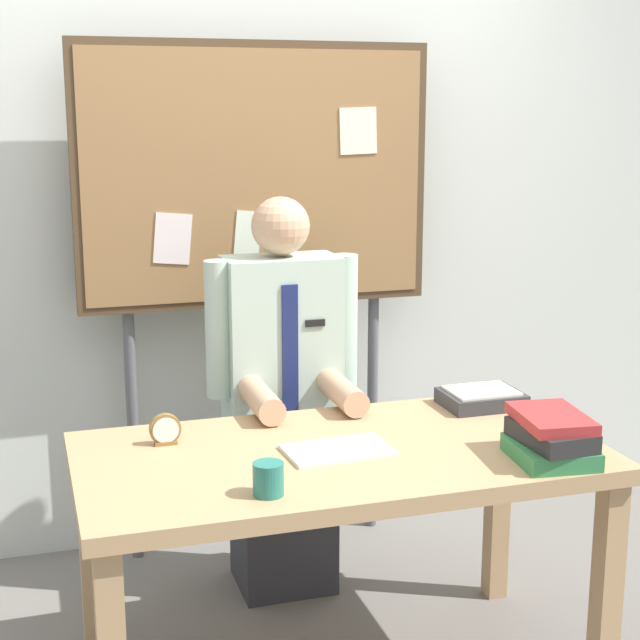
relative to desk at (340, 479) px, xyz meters
The scene contains 9 objects.
back_wall 1.40m from the desk, 90.00° to the left, with size 6.40×0.08×2.70m, color silver.
desk is the anchor object (origin of this frame).
person 0.64m from the desk, 90.00° to the left, with size 0.55×0.56×1.44m.
bulletin_board 1.29m from the desk, 90.00° to the left, with size 1.35×0.09×1.98m.
book_stack 0.63m from the desk, 25.55° to the right, with size 0.24×0.29×0.14m.
open_notebook 0.10m from the desk, 123.66° to the right, with size 0.31×0.19×0.01m, color silver.
desk_clock 0.54m from the desk, 157.76° to the left, with size 0.10×0.04×0.10m.
coffee_mug 0.42m from the desk, 136.71° to the right, with size 0.08×0.08×0.09m, color #267266.
paper_tray 0.66m from the desk, 23.85° to the left, with size 0.26×0.20×0.06m.
Camera 1 is at (-0.86, -2.57, 1.74)m, focal length 54.55 mm.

